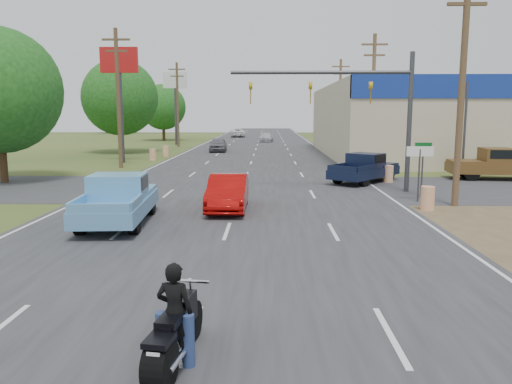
{
  "coord_description": "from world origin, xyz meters",
  "views": [
    {
      "loc": [
        1.39,
        -8.5,
        3.96
      ],
      "look_at": [
        0.98,
        8.44,
        1.3
      ],
      "focal_mm": 35.0,
      "sensor_mm": 36.0,
      "label": 1
    }
  ],
  "objects_px": {
    "motorcycle": "(174,336)",
    "navy_pickup": "(366,168)",
    "brown_pickup": "(496,164)",
    "distant_car_grey": "(218,145)",
    "distant_car_silver": "(266,137)",
    "distant_car_white": "(238,133)",
    "blue_pickup": "(119,199)",
    "rider": "(175,318)",
    "red_convertible": "(228,193)"
  },
  "relations": [
    {
      "from": "distant_car_grey",
      "to": "distant_car_silver",
      "type": "xyz_separation_m",
      "value": [
        5.02,
        19.06,
        -0.11
      ]
    },
    {
      "from": "distant_car_white",
      "to": "red_convertible",
      "type": "bearing_deg",
      "value": 88.45
    },
    {
      "from": "navy_pickup",
      "to": "distant_car_grey",
      "type": "relative_size",
      "value": 1.2
    },
    {
      "from": "rider",
      "to": "blue_pickup",
      "type": "distance_m",
      "value": 11.11
    },
    {
      "from": "brown_pickup",
      "to": "distant_car_grey",
      "type": "relative_size",
      "value": 1.38
    },
    {
      "from": "blue_pickup",
      "to": "brown_pickup",
      "type": "relative_size",
      "value": 0.93
    },
    {
      "from": "red_convertible",
      "to": "distant_car_grey",
      "type": "height_order",
      "value": "distant_car_grey"
    },
    {
      "from": "brown_pickup",
      "to": "distant_car_white",
      "type": "bearing_deg",
      "value": 25.61
    },
    {
      "from": "rider",
      "to": "distant_car_grey",
      "type": "xyz_separation_m",
      "value": [
        -3.82,
        45.34,
        -0.06
      ]
    },
    {
      "from": "brown_pickup",
      "to": "red_convertible",
      "type": "bearing_deg",
      "value": 129.97
    },
    {
      "from": "red_convertible",
      "to": "blue_pickup",
      "type": "xyz_separation_m",
      "value": [
        -3.77,
        -2.62,
        0.18
      ]
    },
    {
      "from": "red_convertible",
      "to": "navy_pickup",
      "type": "relative_size",
      "value": 0.85
    },
    {
      "from": "blue_pickup",
      "to": "navy_pickup",
      "type": "height_order",
      "value": "blue_pickup"
    },
    {
      "from": "distant_car_silver",
      "to": "distant_car_white",
      "type": "distance_m",
      "value": 15.33
    },
    {
      "from": "motorcycle",
      "to": "distant_car_silver",
      "type": "height_order",
      "value": "distant_car_silver"
    },
    {
      "from": "navy_pickup",
      "to": "distant_car_white",
      "type": "xyz_separation_m",
      "value": [
        -10.92,
        57.23,
        -0.14
      ]
    },
    {
      "from": "red_convertible",
      "to": "blue_pickup",
      "type": "bearing_deg",
      "value": -145.25
    },
    {
      "from": "distant_car_grey",
      "to": "red_convertible",
      "type": "bearing_deg",
      "value": -86.11
    },
    {
      "from": "brown_pickup",
      "to": "distant_car_silver",
      "type": "relative_size",
      "value": 1.37
    },
    {
      "from": "distant_car_grey",
      "to": "distant_car_silver",
      "type": "distance_m",
      "value": 19.71
    },
    {
      "from": "blue_pickup",
      "to": "distant_car_white",
      "type": "relative_size",
      "value": 1.07
    },
    {
      "from": "rider",
      "to": "distant_car_white",
      "type": "distance_m",
      "value": 79.0
    },
    {
      "from": "motorcycle",
      "to": "distant_car_white",
      "type": "xyz_separation_m",
      "value": [
        -3.76,
        78.97,
        0.21
      ]
    },
    {
      "from": "distant_car_white",
      "to": "distant_car_grey",
      "type": "bearing_deg",
      "value": 85.26
    },
    {
      "from": "navy_pickup",
      "to": "distant_car_white",
      "type": "relative_size",
      "value": 1.0
    },
    {
      "from": "rider",
      "to": "blue_pickup",
      "type": "height_order",
      "value": "blue_pickup"
    },
    {
      "from": "rider",
      "to": "navy_pickup",
      "type": "distance_m",
      "value": 22.83
    },
    {
      "from": "motorcycle",
      "to": "rider",
      "type": "bearing_deg",
      "value": 90.0
    },
    {
      "from": "blue_pickup",
      "to": "distant_car_grey",
      "type": "height_order",
      "value": "blue_pickup"
    },
    {
      "from": "distant_car_white",
      "to": "motorcycle",
      "type": "bearing_deg",
      "value": 88.08
    },
    {
      "from": "motorcycle",
      "to": "rider",
      "type": "distance_m",
      "value": 0.29
    },
    {
      "from": "navy_pickup",
      "to": "distant_car_silver",
      "type": "height_order",
      "value": "navy_pickup"
    },
    {
      "from": "blue_pickup",
      "to": "distant_car_silver",
      "type": "distance_m",
      "value": 54.28
    },
    {
      "from": "navy_pickup",
      "to": "distant_car_grey",
      "type": "distance_m",
      "value": 26.08
    },
    {
      "from": "brown_pickup",
      "to": "motorcycle",
      "type": "bearing_deg",
      "value": 153.32
    },
    {
      "from": "red_convertible",
      "to": "brown_pickup",
      "type": "xyz_separation_m",
      "value": [
        15.5,
        10.16,
        0.24
      ]
    },
    {
      "from": "red_convertible",
      "to": "rider",
      "type": "height_order",
      "value": "rider"
    },
    {
      "from": "navy_pickup",
      "to": "distant_car_silver",
      "type": "distance_m",
      "value": 43.13
    },
    {
      "from": "motorcycle",
      "to": "distant_car_grey",
      "type": "height_order",
      "value": "distant_car_grey"
    },
    {
      "from": "distant_car_grey",
      "to": "brown_pickup",
      "type": "bearing_deg",
      "value": -51.74
    },
    {
      "from": "motorcycle",
      "to": "distant_car_white",
      "type": "height_order",
      "value": "distant_car_white"
    },
    {
      "from": "rider",
      "to": "blue_pickup",
      "type": "relative_size",
      "value": 0.29
    },
    {
      "from": "rider",
      "to": "blue_pickup",
      "type": "xyz_separation_m",
      "value": [
        -3.98,
        10.37,
        0.11
      ]
    },
    {
      "from": "distant_car_grey",
      "to": "distant_car_white",
      "type": "height_order",
      "value": "distant_car_grey"
    },
    {
      "from": "rider",
      "to": "distant_car_grey",
      "type": "distance_m",
      "value": 45.5
    },
    {
      "from": "red_convertible",
      "to": "navy_pickup",
      "type": "bearing_deg",
      "value": 49.82
    },
    {
      "from": "brown_pickup",
      "to": "distant_car_grey",
      "type": "xyz_separation_m",
      "value": [
        -19.13,
        22.2,
        -0.23
      ]
    },
    {
      "from": "motorcycle",
      "to": "navy_pickup",
      "type": "relative_size",
      "value": 0.44
    },
    {
      "from": "navy_pickup",
      "to": "rider",
      "type": "bearing_deg",
      "value": -68.85
    },
    {
      "from": "distant_car_grey",
      "to": "distant_car_silver",
      "type": "bearing_deg",
      "value": 72.75
    }
  ]
}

